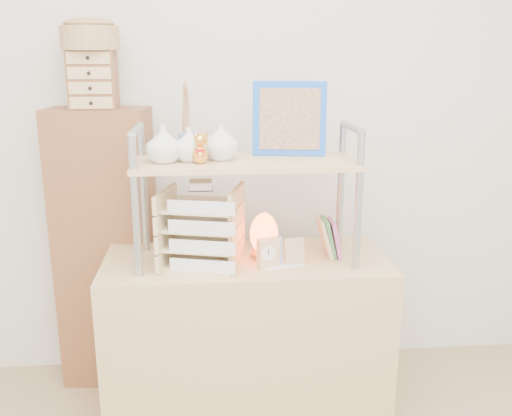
{
  "coord_description": "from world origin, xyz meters",
  "views": [
    {
      "loc": [
        -0.16,
        -1.06,
        1.6
      ],
      "look_at": [
        0.04,
        1.2,
        0.97
      ],
      "focal_mm": 40.0,
      "sensor_mm": 36.0,
      "label": 1
    }
  ],
  "objects_px": {
    "cabinet": "(107,250)",
    "desk": "(247,339)",
    "letter_tray": "(202,231)",
    "salt_lamp": "(264,235)"
  },
  "relations": [
    {
      "from": "cabinet",
      "to": "desk",
      "type": "bearing_deg",
      "value": -22.26
    },
    {
      "from": "cabinet",
      "to": "letter_tray",
      "type": "height_order",
      "value": "cabinet"
    },
    {
      "from": "desk",
      "to": "letter_tray",
      "type": "xyz_separation_m",
      "value": [
        -0.18,
        -0.04,
        0.51
      ]
    },
    {
      "from": "letter_tray",
      "to": "salt_lamp",
      "type": "bearing_deg",
      "value": 10.61
    },
    {
      "from": "cabinet",
      "to": "salt_lamp",
      "type": "xyz_separation_m",
      "value": [
        0.72,
        -0.36,
        0.18
      ]
    },
    {
      "from": "desk",
      "to": "cabinet",
      "type": "height_order",
      "value": "cabinet"
    },
    {
      "from": "cabinet",
      "to": "letter_tray",
      "type": "xyz_separation_m",
      "value": [
        0.46,
        -0.41,
        0.21
      ]
    },
    {
      "from": "cabinet",
      "to": "salt_lamp",
      "type": "distance_m",
      "value": 0.82
    },
    {
      "from": "cabinet",
      "to": "salt_lamp",
      "type": "bearing_deg",
      "value": -19.09
    },
    {
      "from": "desk",
      "to": "letter_tray",
      "type": "height_order",
      "value": "letter_tray"
    }
  ]
}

